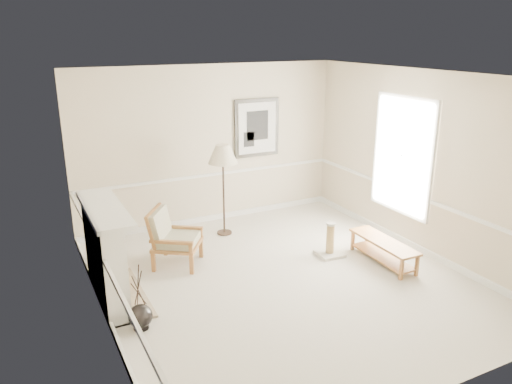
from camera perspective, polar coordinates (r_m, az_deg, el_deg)
ground at (r=7.34m, az=3.14°, el=-10.03°), size 5.50×5.50×0.00m
room at (r=6.81m, az=4.09°, el=4.53°), size 5.04×5.54×2.92m
fireplace at (r=6.86m, az=-16.76°, el=-6.93°), size 0.64×1.64×1.31m
floor_vase at (r=6.34m, az=-13.06°, el=-13.73°), size 0.29×0.29×0.85m
armchair at (r=7.73m, az=-9.73°, el=-4.89°), size 0.96×0.95×0.88m
floor_lamp at (r=8.51m, az=-3.81°, el=4.06°), size 0.62×0.62×1.61m
bench at (r=8.01m, az=14.35°, el=-6.19°), size 0.41×1.28×0.36m
scratching_post at (r=8.11m, az=8.45°, el=-6.02°), size 0.41×0.41×0.56m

